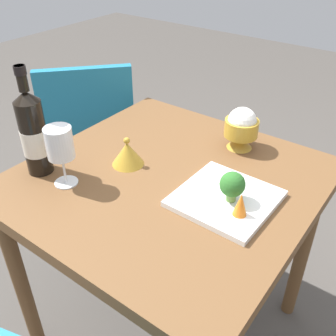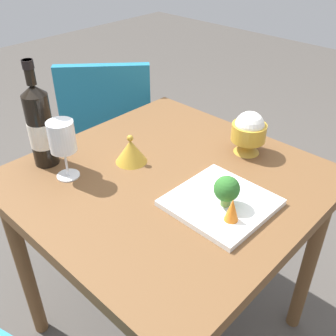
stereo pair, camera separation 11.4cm
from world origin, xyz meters
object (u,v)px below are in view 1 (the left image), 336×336
(wine_bottle, at_px, (34,133))
(carrot_garnish_left, at_px, (241,204))
(rice_bowl_lid, at_px, (128,153))
(wine_glass, at_px, (60,145))
(chair_by_wall, at_px, (90,129))
(broccoli_floret, at_px, (232,185))
(serving_plate, at_px, (225,199))
(rice_bowl, at_px, (241,127))

(wine_bottle, height_order, carrot_garnish_left, wine_bottle)
(rice_bowl_lid, bearing_deg, wine_glass, 67.53)
(wine_glass, bearing_deg, chair_by_wall, -47.66)
(wine_bottle, bearing_deg, carrot_garnish_left, -164.86)
(wine_glass, xyz_separation_m, broccoli_floret, (-0.43, -0.20, -0.06))
(chair_by_wall, relative_size, wine_bottle, 2.60)
(rice_bowl_lid, bearing_deg, serving_plate, -177.66)
(broccoli_floret, bearing_deg, wine_bottle, 20.01)
(wine_glass, xyz_separation_m, carrot_garnish_left, (-0.48, -0.16, -0.08))
(broccoli_floret, bearing_deg, wine_glass, 24.45)
(chair_by_wall, relative_size, rice_bowl, 6.00)
(chair_by_wall, height_order, rice_bowl, rice_bowl)
(wine_glass, relative_size, serving_plate, 0.71)
(wine_glass, bearing_deg, wine_bottle, 0.75)
(rice_bowl_lid, xyz_separation_m, carrot_garnish_left, (-0.40, 0.03, 0.01))
(rice_bowl, relative_size, carrot_garnish_left, 2.21)
(rice_bowl, relative_size, serving_plate, 0.56)
(broccoli_floret, height_order, carrot_garnish_left, broccoli_floret)
(chair_by_wall, height_order, wine_bottle, wine_bottle)
(rice_bowl, relative_size, rice_bowl_lid, 1.42)
(serving_plate, bearing_deg, wine_glass, 25.65)
(chair_by_wall, xyz_separation_m, wine_bottle, (-0.36, 0.52, 0.32))
(rice_bowl, height_order, broccoli_floret, rice_bowl)
(wine_glass, bearing_deg, rice_bowl, -122.46)
(wine_bottle, relative_size, rice_bowl, 2.30)
(wine_glass, height_order, rice_bowl, wine_glass)
(wine_glass, relative_size, broccoli_floret, 2.09)
(wine_bottle, xyz_separation_m, carrot_garnish_left, (-0.59, -0.16, -0.08))
(chair_by_wall, bearing_deg, broccoli_floret, -67.15)
(serving_plate, bearing_deg, wine_bottle, 20.86)
(rice_bowl_lid, height_order, carrot_garnish_left, rice_bowl_lid)
(wine_glass, height_order, broccoli_floret, wine_glass)
(rice_bowl, bearing_deg, chair_by_wall, -2.48)
(wine_bottle, bearing_deg, chair_by_wall, -55.26)
(chair_by_wall, relative_size, carrot_garnish_left, 13.22)
(wine_bottle, height_order, rice_bowl_lid, wine_bottle)
(wine_bottle, relative_size, rice_bowl_lid, 3.27)
(rice_bowl, xyz_separation_m, carrot_garnish_left, (-0.17, 0.32, -0.03))
(broccoli_floret, bearing_deg, rice_bowl, -66.38)
(chair_by_wall, xyz_separation_m, rice_bowl, (-0.77, 0.03, 0.27))
(rice_bowl, xyz_separation_m, broccoli_floret, (-0.12, 0.28, -0.01))
(wine_bottle, xyz_separation_m, broccoli_floret, (-0.54, -0.20, -0.06))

